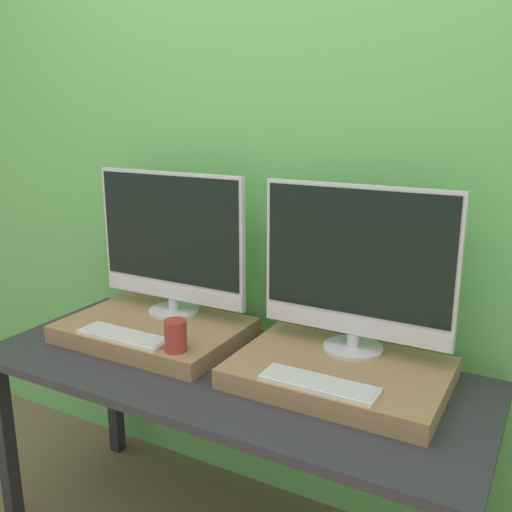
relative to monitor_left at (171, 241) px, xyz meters
The scene contains 9 objects.
wall_back 0.48m from the monitor_left, 30.82° to the left, with size 8.00×0.04×2.60m.
workbench 0.58m from the monitor_left, 28.90° to the right, with size 1.67×0.68×0.71m.
wooden_riser_left 0.33m from the monitor_left, 90.00° to the right, with size 0.64×0.45×0.06m.
monitor_left is the anchor object (origin of this frame).
keyboard_left 0.39m from the monitor_left, 90.00° to the right, with size 0.34×0.10×0.01m.
mug 0.42m from the monitor_left, 51.94° to the right, with size 0.07×0.07×0.10m.
wooden_riser_right 0.79m from the monitor_left, ahead, with size 0.64×0.45×0.06m.
monitor_right 0.72m from the monitor_left, ahead, with size 0.62×0.19×0.53m.
keyboard_right 0.82m from the monitor_left, 21.45° to the right, with size 0.34×0.10×0.01m.
Camera 1 is at (0.91, -1.10, 1.54)m, focal length 40.00 mm.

